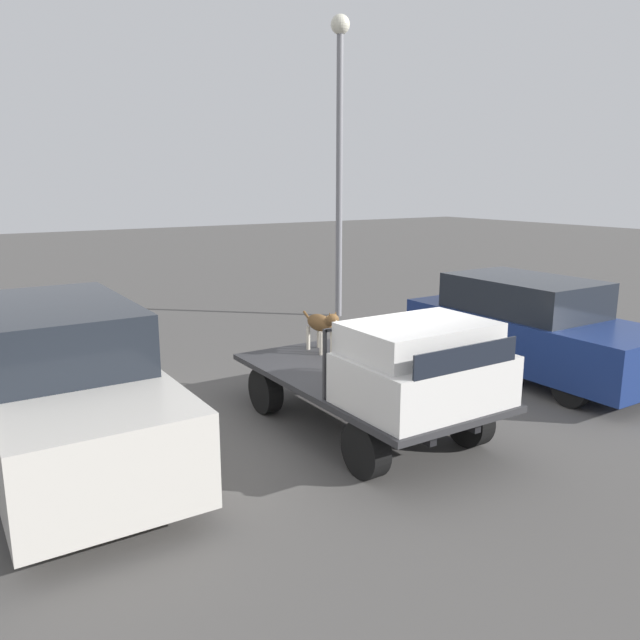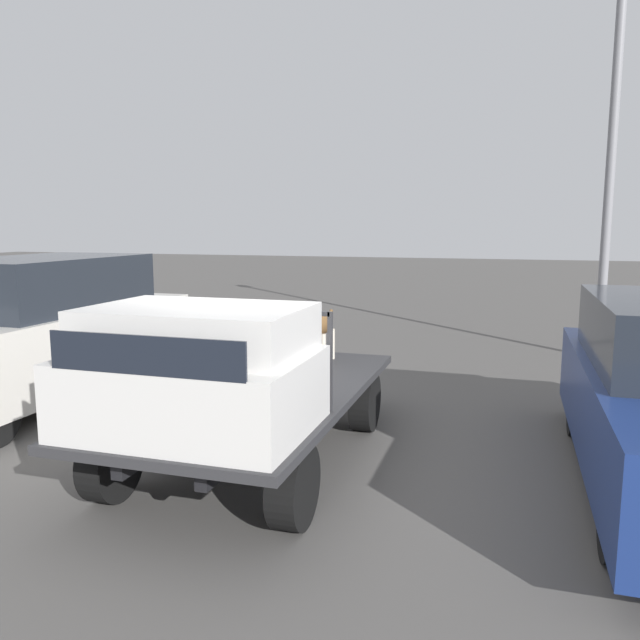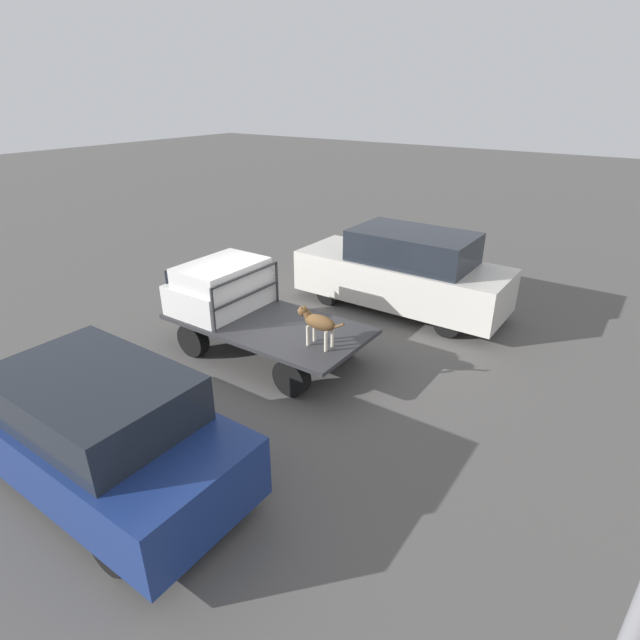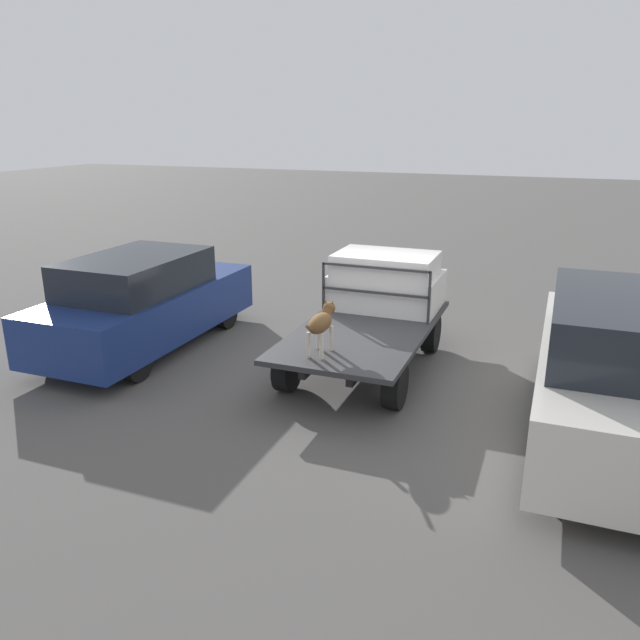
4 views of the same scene
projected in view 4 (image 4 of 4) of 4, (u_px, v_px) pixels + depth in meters
ground_plane at (364, 369)px, 10.38m from camera, size 80.00×80.00×0.00m
flatbed_truck at (365, 337)px, 10.21m from camera, size 4.02×2.00×0.74m
truck_cab at (387, 281)px, 11.10m from camera, size 1.40×1.88×0.99m
truck_headboard at (375, 284)px, 10.41m from camera, size 0.04×1.88×0.89m
dog at (322, 322)px, 8.88m from camera, size 1.00×0.27×0.71m
parked_sedan at (145, 302)px, 11.12m from camera, size 4.60×1.85×1.73m
parked_pickup_far at (617, 370)px, 7.82m from camera, size 5.01×1.85×1.95m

